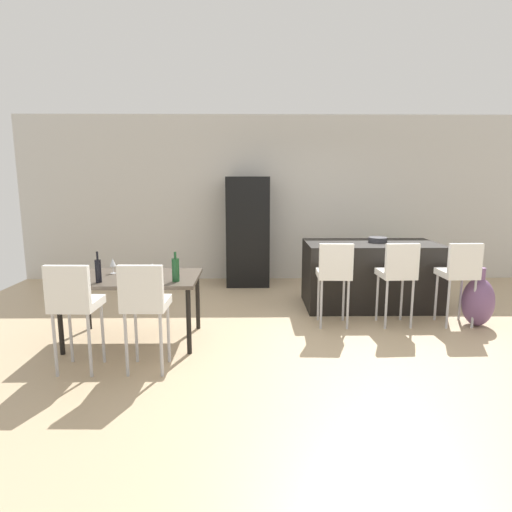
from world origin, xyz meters
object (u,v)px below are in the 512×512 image
at_px(bar_chair_middle, 398,271).
at_px(dining_table, 133,282).
at_px(bar_chair_left, 334,271).
at_px(dining_chair_far, 145,300).
at_px(wine_bottle_end, 176,269).
at_px(floor_vase, 478,301).
at_px(refrigerator, 248,231).
at_px(kitchen_island, 370,275).
at_px(fruit_bowl, 378,240).
at_px(potted_plant, 399,262).
at_px(wine_glass_middle, 113,263).
at_px(wine_bottle_inner, 98,270).
at_px(wine_glass_left, 152,267).
at_px(dining_chair_near, 74,301).
at_px(bar_chair_right, 460,271).

relative_size(bar_chair_middle, dining_table, 0.73).
relative_size(bar_chair_left, dining_chair_far, 1.00).
distance_m(wine_bottle_end, floor_vase, 3.71).
bearing_deg(refrigerator, kitchen_island, -38.30).
height_order(fruit_bowl, potted_plant, fruit_bowl).
height_order(wine_bottle_end, fruit_bowl, wine_bottle_end).
bearing_deg(wine_glass_middle, wine_bottle_end, -27.03).
relative_size(wine_glass_middle, potted_plant, 0.28).
relative_size(dining_chair_far, wine_bottle_inner, 3.22).
relative_size(wine_bottle_inner, potted_plant, 0.52).
xyz_separation_m(dining_table, floor_vase, (4.12, 0.45, -0.37)).
distance_m(wine_glass_left, floor_vase, 3.95).
relative_size(bar_chair_middle, dining_chair_near, 1.00).
bearing_deg(bar_chair_left, dining_table, -169.11).
height_order(wine_glass_left, potted_plant, wine_glass_left).
height_order(bar_chair_left, dining_chair_far, same).
relative_size(dining_chair_near, wine_glass_middle, 6.03).
height_order(bar_chair_left, fruit_bowl, bar_chair_left).
xyz_separation_m(bar_chair_right, fruit_bowl, (-0.75, 0.90, 0.26)).
bearing_deg(wine_bottle_end, dining_chair_far, -108.55).
bearing_deg(dining_chair_far, fruit_bowl, 37.75).
bearing_deg(dining_chair_far, bar_chair_left, 32.11).
bearing_deg(dining_chair_near, potted_plant, 39.53).
distance_m(kitchen_island, wine_bottle_inner, 3.66).
bearing_deg(wine_glass_middle, wine_glass_left, -27.66).
distance_m(bar_chair_right, dining_table, 3.88).
distance_m(bar_chair_left, potted_plant, 2.75).
bearing_deg(bar_chair_middle, wine_glass_middle, -175.23).
bearing_deg(bar_chair_middle, kitchen_island, 95.99).
xyz_separation_m(floor_vase, potted_plant, (-0.22, 2.22, 0.06)).
relative_size(bar_chair_right, fruit_bowl, 4.00).
relative_size(dining_table, refrigerator, 0.78).
height_order(bar_chair_right, dining_chair_near, same).
bearing_deg(bar_chair_right, floor_vase, 1.39).
bearing_deg(floor_vase, wine_bottle_end, -169.23).
relative_size(bar_chair_left, dining_table, 0.73).
xyz_separation_m(dining_chair_near, wine_glass_left, (0.57, 0.71, 0.17)).
bearing_deg(potted_plant, kitchen_island, -122.97).
bearing_deg(refrigerator, potted_plant, -0.22).
relative_size(wine_glass_left, refrigerator, 0.09).
height_order(bar_chair_middle, wine_bottle_inner, wine_bottle_inner).
height_order(bar_chair_middle, dining_chair_far, same).
height_order(kitchen_island, bar_chair_middle, bar_chair_middle).
distance_m(dining_table, dining_chair_near, 0.87).
xyz_separation_m(wine_bottle_inner, refrigerator, (1.54, 2.95, 0.05)).
xyz_separation_m(bar_chair_middle, wine_bottle_inner, (-3.37, -0.72, 0.17)).
relative_size(wine_bottle_inner, fruit_bowl, 1.24).
bearing_deg(bar_chair_right, dining_chair_far, -160.44).
height_order(kitchen_island, wine_bottle_end, wine_bottle_end).
distance_m(dining_table, dining_chair_far, 0.87).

